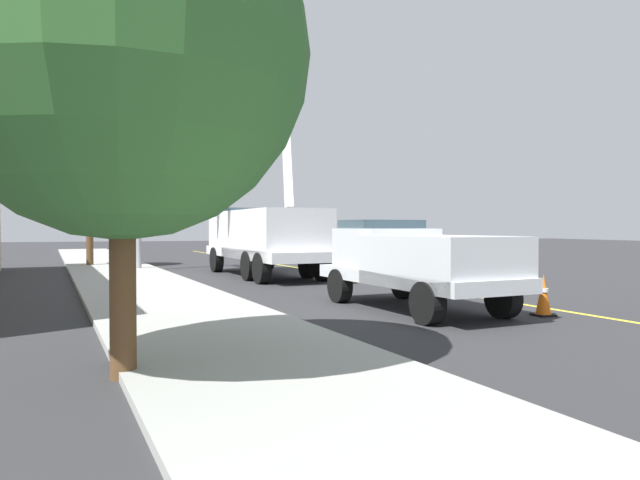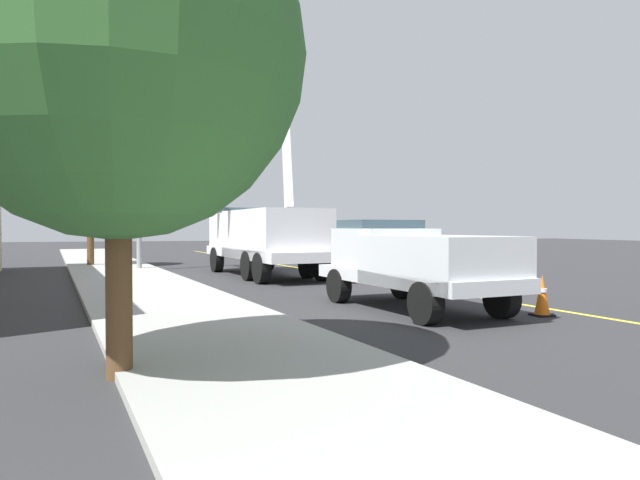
# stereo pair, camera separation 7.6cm
# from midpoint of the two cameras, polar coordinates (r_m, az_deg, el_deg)

# --- Properties ---
(ground) EXTENTS (120.00, 120.00, 0.00)m
(ground) POSITION_cam_midpoint_polar(r_m,az_deg,el_deg) (23.51, 1.26, -3.33)
(ground) COLOR #2D2D30
(sidewalk_far_side) EXTENTS (59.96, 11.40, 0.12)m
(sidewalk_far_side) POSITION_cam_midpoint_polar(r_m,az_deg,el_deg) (21.22, -18.26, -3.73)
(sidewalk_far_side) COLOR #9E9E99
(sidewalk_far_side) RESTS_ON ground
(lane_centre_stripe) EXTENTS (49.59, 6.69, 0.01)m
(lane_centre_stripe) POSITION_cam_midpoint_polar(r_m,az_deg,el_deg) (23.51, 1.26, -3.32)
(lane_centre_stripe) COLOR yellow
(lane_centre_stripe) RESTS_ON ground
(utility_bucket_truck) EXTENTS (8.46, 3.55, 7.38)m
(utility_bucket_truck) POSITION_cam_midpoint_polar(r_m,az_deg,el_deg) (22.51, -5.63, 0.59)
(utility_bucket_truck) COLOR white
(utility_bucket_truck) RESTS_ON ground
(service_pickup_truck) EXTENTS (5.83, 2.81, 2.06)m
(service_pickup_truck) POSITION_cam_midpoint_polar(r_m,az_deg,el_deg) (13.35, 9.11, -2.02)
(service_pickup_truck) COLOR silver
(service_pickup_truck) RESTS_ON ground
(passing_minivan) EXTENTS (5.01, 2.51, 1.69)m
(passing_minivan) POSITION_cam_midpoint_polar(r_m,az_deg,el_deg) (30.33, -0.17, -0.46)
(passing_minivan) COLOR silver
(passing_minivan) RESTS_ON ground
(traffic_cone_leading) EXTENTS (0.40, 0.40, 0.89)m
(traffic_cone_leading) POSITION_cam_midpoint_polar(r_m,az_deg,el_deg) (13.21, 20.93, -5.10)
(traffic_cone_leading) COLOR black
(traffic_cone_leading) RESTS_ON ground
(traffic_cone_mid_front) EXTENTS (0.40, 0.40, 0.71)m
(traffic_cone_mid_front) POSITION_cam_midpoint_polar(r_m,az_deg,el_deg) (19.56, 2.80, -3.24)
(traffic_cone_mid_front) COLOR black
(traffic_cone_mid_front) RESTS_ON ground
(traffic_cone_mid_rear) EXTENTS (0.40, 0.40, 0.86)m
(traffic_cone_mid_rear) POSITION_cam_midpoint_polar(r_m,az_deg,el_deg) (27.14, -5.29, -1.83)
(traffic_cone_mid_rear) COLOR black
(traffic_cone_mid_rear) RESTS_ON ground
(traffic_signal_mast) EXTENTS (6.46, 1.11, 8.27)m
(traffic_signal_mast) POSITION_cam_midpoint_polar(r_m,az_deg,el_deg) (24.60, -16.84, 9.87)
(traffic_signal_mast) COLOR gray
(traffic_signal_mast) RESTS_ON ground
(street_tree_left) EXTENTS (4.65, 4.65, 6.36)m
(street_tree_left) POSITION_cam_midpoint_polar(r_m,az_deg,el_deg) (7.87, -19.22, 17.06)
(street_tree_left) COLOR brown
(street_tree_left) RESTS_ON ground
(street_tree_right) EXTENTS (3.10, 3.10, 5.60)m
(street_tree_right) POSITION_cam_midpoint_polar(r_m,az_deg,el_deg) (29.43, -21.78, 5.35)
(street_tree_right) COLOR brown
(street_tree_right) RESTS_ON ground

